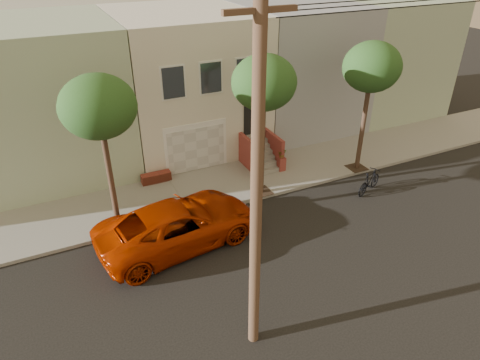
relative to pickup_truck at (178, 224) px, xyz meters
name	(u,v)px	position (x,y,z in m)	size (l,w,h in m)	color
ground	(285,249)	(3.53, -2.11, -0.87)	(90.00, 90.00, 0.00)	black
sidewalk	(228,184)	(3.53, 3.24, -0.79)	(40.00, 3.70, 0.15)	gray
house_row	(184,78)	(3.53, 9.07, 2.78)	(33.10, 11.70, 7.00)	beige
tree_left	(98,108)	(-1.97, 1.79, 4.39)	(2.70, 2.57, 6.30)	#2D2116
tree_mid	(264,84)	(4.53, 1.79, 4.39)	(2.70, 2.57, 6.30)	#2D2116
tree_right	(372,68)	(10.03, 1.79, 4.39)	(2.70, 2.57, 6.30)	#2D2116
pickup_truck	(178,224)	(0.00, 0.00, 0.00)	(2.87, 6.23, 1.73)	#A52300
motorcycle	(369,181)	(9.16, -0.14, -0.30)	(0.53, 1.87, 1.12)	black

